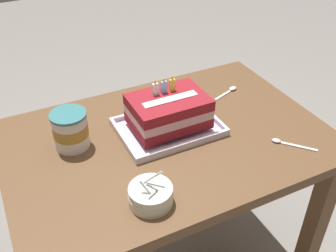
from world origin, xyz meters
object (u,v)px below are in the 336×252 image
at_px(birthday_cake, 168,111).
at_px(ice_cream_tub, 70,130).
at_px(serving_spoon_near_tray, 231,90).
at_px(bowl_stack, 151,195).
at_px(serving_spoon_by_bowls, 284,143).
at_px(foil_tray, 168,128).

height_order(birthday_cake, ice_cream_tub, birthday_cake).
bearing_deg(ice_cream_tub, serving_spoon_near_tray, 5.34).
bearing_deg(bowl_stack, ice_cream_tub, 109.98).
distance_m(birthday_cake, serving_spoon_by_bowls, 0.38).
bearing_deg(birthday_cake, serving_spoon_by_bowls, -37.90).
bearing_deg(serving_spoon_near_tray, serving_spoon_by_bowls, -94.59).
xyz_separation_m(birthday_cake, serving_spoon_near_tray, (0.32, 0.12, -0.07)).
bearing_deg(serving_spoon_by_bowls, foil_tray, 142.12).
relative_size(bowl_stack, serving_spoon_by_bowls, 1.03).
bearing_deg(foil_tray, ice_cream_tub, 169.12).
xyz_separation_m(ice_cream_tub, serving_spoon_by_bowls, (0.60, -0.29, -0.06)).
xyz_separation_m(foil_tray, serving_spoon_by_bowls, (0.30, -0.23, -0.00)).
relative_size(birthday_cake, bowl_stack, 2.04).
height_order(foil_tray, serving_spoon_near_tray, foil_tray).
xyz_separation_m(bowl_stack, serving_spoon_by_bowls, (0.48, 0.04, -0.02)).
distance_m(foil_tray, ice_cream_tub, 0.32).
bearing_deg(birthday_cake, ice_cream_tub, 169.14).
distance_m(bowl_stack, serving_spoon_by_bowls, 0.48).
relative_size(foil_tray, bowl_stack, 2.77).
xyz_separation_m(ice_cream_tub, serving_spoon_near_tray, (0.63, 0.06, -0.06)).
bearing_deg(ice_cream_tub, bowl_stack, -70.02).
bearing_deg(bowl_stack, serving_spoon_near_tray, 37.29).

